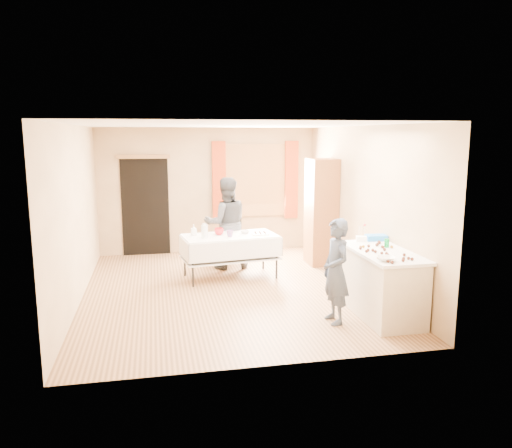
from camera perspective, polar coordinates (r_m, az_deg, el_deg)
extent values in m
cube|color=#9E7047|center=(8.10, -3.19, -7.56)|extent=(4.50, 5.50, 0.02)
cube|color=white|center=(7.72, -3.38, 11.30)|extent=(4.50, 5.50, 0.02)
cube|color=tan|center=(10.52, -5.48, 3.83)|extent=(4.50, 0.02, 2.60)
cube|color=tan|center=(5.13, 1.21, -2.85)|extent=(4.50, 0.02, 2.60)
cube|color=tan|center=(7.81, -19.92, 1.05)|extent=(0.02, 5.50, 2.60)
cube|color=tan|center=(8.43, 12.11, 2.07)|extent=(0.02, 5.50, 2.60)
cube|color=olive|center=(10.61, -0.08, 5.01)|extent=(1.32, 0.06, 1.52)
cube|color=white|center=(10.60, -0.06, 5.01)|extent=(1.20, 0.02, 1.40)
cube|color=#AC3815|center=(10.44, -4.24, 4.90)|extent=(0.28, 0.06, 1.65)
cube|color=#AC3815|center=(10.75, 4.07, 5.05)|extent=(0.28, 0.06, 1.65)
cube|color=black|center=(10.47, -12.52, 1.94)|extent=(0.95, 0.04, 2.00)
cube|color=olive|center=(10.35, -12.75, 7.52)|extent=(1.05, 0.06, 0.08)
cube|color=brown|center=(9.57, 7.46, 1.38)|extent=(0.50, 0.60, 2.01)
cube|color=beige|center=(7.08, 14.12, -6.76)|extent=(0.66, 1.45, 0.86)
cube|color=silver|center=(6.97, 14.28, -3.14)|extent=(0.71, 1.51, 0.04)
cube|color=silver|center=(8.60, -2.99, -1.41)|extent=(1.68, 1.00, 0.04)
cube|color=black|center=(9.74, -2.73, -1.59)|extent=(0.45, 0.45, 0.06)
cube|color=black|center=(9.88, -2.94, 0.25)|extent=(0.44, 0.05, 0.63)
imported|color=#2A3349|center=(6.63, 9.11, -5.35)|extent=(0.57, 0.42, 1.39)
imported|color=black|center=(9.20, -3.43, 0.09)|extent=(0.87, 0.70, 1.69)
cylinder|color=#089A37|center=(7.17, 14.71, -2.12)|extent=(0.08, 0.08, 0.12)
imported|color=white|center=(6.42, 14.61, -3.86)|extent=(0.35, 0.35, 0.05)
cube|color=white|center=(7.47, 11.94, -1.68)|extent=(0.17, 0.14, 0.08)
cube|color=#1F7DE5|center=(7.62, 13.58, -1.52)|extent=(0.32, 0.23, 0.08)
cylinder|color=silver|center=(8.37, -5.90, -0.87)|extent=(0.13, 0.13, 0.22)
imported|color=red|center=(8.61, -4.24, -0.86)|extent=(0.19, 0.19, 0.12)
imported|color=red|center=(8.45, -3.00, -1.10)|extent=(0.13, 0.13, 0.11)
imported|color=white|center=(8.75, -1.26, -0.90)|extent=(0.25, 0.25, 0.05)
cube|color=white|center=(8.64, 0.47, -1.15)|extent=(0.29, 0.21, 0.02)
imported|color=white|center=(8.62, -7.13, -0.69)|extent=(0.11, 0.11, 0.19)
sphere|color=#3F2314|center=(7.03, 11.86, -2.58)|extent=(0.04, 0.04, 0.04)
sphere|color=#32150D|center=(6.73, 14.18, -3.25)|extent=(0.04, 0.04, 0.04)
sphere|color=#32150D|center=(7.37, 13.93, -2.07)|extent=(0.04, 0.04, 0.04)
sphere|color=#32150D|center=(6.86, 12.69, -2.92)|extent=(0.04, 0.04, 0.04)
sphere|color=#32150D|center=(6.79, 12.52, -3.05)|extent=(0.04, 0.04, 0.04)
sphere|color=#32150D|center=(6.80, 13.48, -3.07)|extent=(0.04, 0.04, 0.04)
sphere|color=#3F2314|center=(6.50, 13.81, -3.70)|extent=(0.04, 0.04, 0.04)
sphere|color=#32150D|center=(7.26, 13.73, -2.25)|extent=(0.04, 0.04, 0.04)
sphere|color=#32150D|center=(6.51, 16.50, -3.81)|extent=(0.04, 0.04, 0.04)
sphere|color=#32150D|center=(6.72, 14.70, -3.28)|extent=(0.04, 0.04, 0.04)
sphere|color=#32150D|center=(6.54, 17.03, -3.77)|extent=(0.04, 0.04, 0.04)
sphere|color=#32150D|center=(7.42, 13.87, -1.99)|extent=(0.04, 0.04, 0.04)
sphere|color=#3F2314|center=(7.28, 14.82, -2.26)|extent=(0.04, 0.04, 0.04)
sphere|color=#32150D|center=(6.65, 14.81, -3.43)|extent=(0.04, 0.04, 0.04)
sphere|color=#32150D|center=(6.52, 17.41, -3.84)|extent=(0.04, 0.04, 0.04)
sphere|color=#32150D|center=(6.42, 16.46, -4.00)|extent=(0.04, 0.04, 0.04)
sphere|color=#32150D|center=(6.95, 11.84, -2.73)|extent=(0.04, 0.04, 0.04)
sphere|color=#32150D|center=(6.88, 13.20, -2.91)|extent=(0.04, 0.04, 0.04)
sphere|color=#3F2314|center=(7.07, 12.17, -2.52)|extent=(0.04, 0.04, 0.04)
sphere|color=#32150D|center=(6.33, 14.85, -4.11)|extent=(0.04, 0.04, 0.04)
sphere|color=#32150D|center=(6.28, 15.30, -4.25)|extent=(0.04, 0.04, 0.04)
sphere|color=#32150D|center=(6.94, 14.47, -2.85)|extent=(0.04, 0.04, 0.04)
sphere|color=#32150D|center=(7.11, 14.23, -2.54)|extent=(0.04, 0.04, 0.04)
sphere|color=#32150D|center=(7.09, 14.32, -2.56)|extent=(0.04, 0.04, 0.04)
sphere|color=#3F2314|center=(7.14, 15.24, -2.52)|extent=(0.04, 0.04, 0.04)
sphere|color=#32150D|center=(6.71, 16.59, -3.39)|extent=(0.04, 0.04, 0.04)
sphere|color=#32150D|center=(7.12, 12.76, -2.46)|extent=(0.04, 0.04, 0.04)
sphere|color=#32150D|center=(7.20, 13.63, -2.34)|extent=(0.04, 0.04, 0.04)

